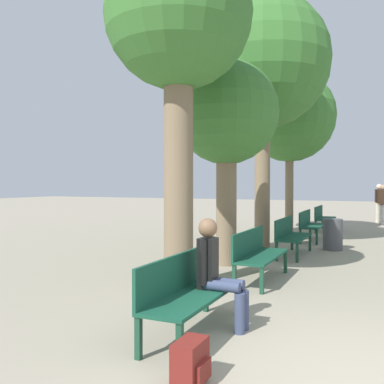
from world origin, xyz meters
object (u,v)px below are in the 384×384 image
at_px(backpack, 191,363).
at_px(bench_row_3, 310,223).
at_px(trash_bin, 333,234).
at_px(bench_row_2, 290,234).
at_px(bench_row_0, 187,288).
at_px(tree_row_2, 263,63).
at_px(bench_row_4, 323,216).
at_px(pedestrian_far, 383,202).
at_px(person_seated, 217,270).
at_px(pedestrian_near, 379,200).
at_px(tree_row_0, 178,24).
at_px(tree_row_1, 227,116).
at_px(bench_row_1, 257,251).
at_px(tree_row_3, 290,117).

bearing_deg(backpack, bench_row_3, 93.27).
bearing_deg(trash_bin, bench_row_2, -122.52).
bearing_deg(bench_row_0, tree_row_2, 98.12).
bearing_deg(bench_row_4, pedestrian_far, 58.46).
bearing_deg(bench_row_3, pedestrian_far, 72.11).
bearing_deg(bench_row_3, bench_row_2, -90.00).
bearing_deg(bench_row_0, trash_bin, 83.33).
bearing_deg(person_seated, pedestrian_near, 84.35).
distance_m(backpack, trash_bin, 8.30).
relative_size(tree_row_0, pedestrian_far, 3.38).
xyz_separation_m(bench_row_4, tree_row_1, (-1.00, -7.59, 2.63)).
bearing_deg(tree_row_1, pedestrian_near, 76.83).
height_order(person_seated, trash_bin, person_seated).
bearing_deg(tree_row_2, backpack, -79.11).
xyz_separation_m(tree_row_1, backpack, (1.57, -5.24, -2.97)).
xyz_separation_m(tree_row_1, tree_row_2, (0.00, 2.89, 1.85)).
relative_size(bench_row_1, tree_row_0, 0.32).
height_order(bench_row_2, backpack, bench_row_2).
bearing_deg(tree_row_0, bench_row_1, 48.20).
distance_m(tree_row_0, pedestrian_near, 14.98).
bearing_deg(bench_row_1, backpack, -82.06).
bearing_deg(pedestrian_near, tree_row_1, -103.17).
height_order(bench_row_3, person_seated, person_seated).
distance_m(bench_row_3, tree_row_3, 4.10).
bearing_deg(tree_row_0, tree_row_3, 90.00).
distance_m(pedestrian_near, pedestrian_far, 1.21).
height_order(tree_row_0, tree_row_1, tree_row_0).
distance_m(person_seated, backpack, 1.57).
bearing_deg(bench_row_3, tree_row_2, -119.46).
bearing_deg(bench_row_4, tree_row_3, -132.59).
bearing_deg(bench_row_0, backpack, -63.46).
relative_size(backpack, trash_bin, 0.48).
distance_m(tree_row_0, tree_row_3, 8.80).
height_order(bench_row_2, bench_row_3, same).
relative_size(tree_row_1, tree_row_3, 0.77).
bearing_deg(bench_row_3, pedestrian_near, 76.15).
height_order(bench_row_3, bench_row_4, same).
distance_m(bench_row_0, person_seated, 0.44).
bearing_deg(bench_row_0, person_seated, 51.66).
xyz_separation_m(tree_row_1, person_seated, (1.25, -3.79, -2.45)).
bearing_deg(person_seated, tree_row_0, 129.94).
bearing_deg(person_seated, bench_row_1, 95.45).
bearing_deg(tree_row_1, tree_row_0, -90.00).
distance_m(bench_row_0, tree_row_0, 4.32).
distance_m(person_seated, trash_bin, 6.88).
relative_size(bench_row_0, pedestrian_near, 1.07).
bearing_deg(bench_row_0, bench_row_2, 90.00).
height_order(bench_row_4, tree_row_1, tree_row_1).
relative_size(bench_row_2, tree_row_0, 0.32).
xyz_separation_m(bench_row_3, tree_row_1, (-1.00, -4.66, 2.63)).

